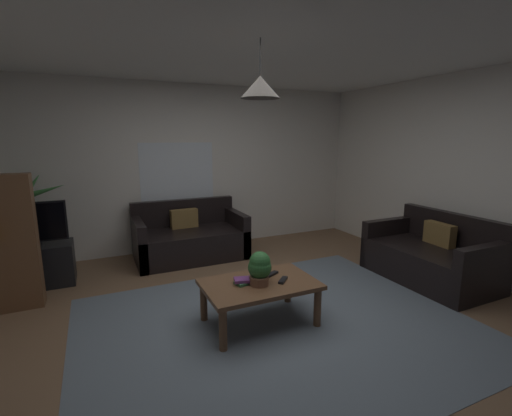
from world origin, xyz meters
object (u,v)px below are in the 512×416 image
Objects in this scene: couch_right_side at (431,258)px; remote_on_table_0 at (283,280)px; book_on_table_0 at (244,283)px; book_on_table_1 at (243,280)px; potted_plant_on_table at (260,267)px; potted_palm_corner at (25,230)px; tv_stand at (32,266)px; remote_on_table_1 at (272,274)px; tv at (26,224)px; coffee_table at (260,288)px; couch_under_window at (190,239)px; pendant_lamp at (260,87)px.

remote_on_table_0 is (-2.19, -0.14, 0.15)m from couch_right_side.
book_on_table_0 is 0.03m from book_on_table_1.
potted_plant_on_table is 0.23× the size of potted_palm_corner.
remote_on_table_1 is at bearing -38.44° from tv_stand.
potted_palm_corner reaches higher than tv.
couch_right_side is 9.17× the size of remote_on_table_0.
tv is at bearing -77.85° from potted_palm_corner.
book_on_table_1 reaches higher than remote_on_table_1.
couch_right_side is 2.56m from book_on_table_1.
book_on_table_1 is (-0.16, 0.03, 0.10)m from coffee_table.
remote_on_table_1 is at bearing 143.68° from remote_on_table_0.
couch_right_side reaches higher than remote_on_table_0.
coffee_table is 3.20m from potted_palm_corner.
coffee_table is (0.12, -2.16, 0.08)m from couch_under_window.
potted_palm_corner is 3.55m from pendant_lamp.
remote_on_table_0 is at bearing -11.16° from potted_plant_on_table.
pendant_lamp is (-2.40, -0.07, 1.90)m from couch_right_side.
tv_stand is 1.87× the size of pendant_lamp.
book_on_table_1 is (-0.04, -2.12, 0.18)m from couch_under_window.
tv is 0.47m from potted_palm_corner.
tv reaches higher than couch_right_side.
potted_palm_corner is at bearing 131.43° from book_on_table_1.
book_on_table_1 is at bearing 157.77° from potted_plant_on_table.
potted_palm_corner is (-2.36, 2.21, 0.18)m from remote_on_table_1.
book_on_table_0 is 0.18× the size of tv.
book_on_table_0 is 0.97× the size of remote_on_table_0.
remote_on_table_0 is at bearing -86.39° from couch_right_side.
tv is (-1.94, 1.86, 0.34)m from book_on_table_0.
potted_palm_corner reaches higher than couch_under_window.
tv_stand is 0.52m from tv.
remote_on_table_0 is at bearing -18.42° from coffee_table.
remote_on_table_1 is (0.34, 0.07, -0.03)m from book_on_table_1.
book_on_table_1 is (-0.01, 0.01, 0.03)m from book_on_table_0.
couch_under_window is 2.08m from remote_on_table_1.
potted_palm_corner is at bearing 175.46° from couch_under_window.
potted_palm_corner is at bearing 102.76° from tv_stand.
potted_palm_corner reaches higher than remote_on_table_1.
book_on_table_0 is 3.07m from potted_palm_corner.
pendant_lamp reaches higher than potted_palm_corner.
tv reaches higher than potted_plant_on_table.
couch_under_window is 9.77× the size of remote_on_table_0.
book_on_table_0 is at bearing -44.19° from tv_stand.
tv is (0.00, -0.02, 0.52)m from tv_stand.
couch_under_window is at bearing 89.11° from book_on_table_0.
tv_stand is (-4.48, 1.84, -0.02)m from couch_right_side.
book_on_table_1 reaches higher than remote_on_table_0.
potted_plant_on_table is 2.86m from tv_stand.
book_on_table_1 is at bearing -89.24° from couch_right_side.
potted_plant_on_table is at bearing -116.14° from coffee_table.
couch_under_window is 2.13m from book_on_table_1.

